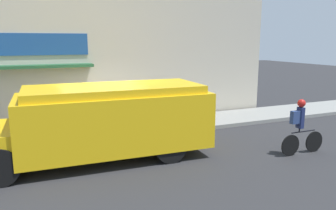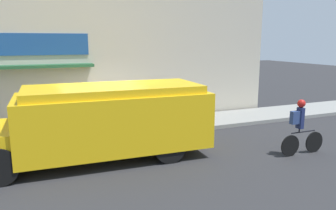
{
  "view_description": "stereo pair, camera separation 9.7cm",
  "coord_description": "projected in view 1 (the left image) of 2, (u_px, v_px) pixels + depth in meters",
  "views": [
    {
      "loc": [
        -2.03,
        -10.05,
        3.2
      ],
      "look_at": [
        2.15,
        -0.2,
        1.1
      ],
      "focal_mm": 35.0,
      "sensor_mm": 36.0,
      "label": 1
    },
    {
      "loc": [
        -1.94,
        -10.09,
        3.2
      ],
      "look_at": [
        2.15,
        -0.2,
        1.1
      ],
      "focal_mm": 35.0,
      "sensor_mm": 36.0,
      "label": 2
    }
  ],
  "objects": [
    {
      "name": "cyclist",
      "position": [
        301.0,
        127.0,
        9.24
      ],
      "size": [
        1.51,
        0.22,
        1.61
      ],
      "rotation": [
        0.0,
        0.0,
        0.0
      ],
      "color": "black",
      "rests_on": "ground_plane"
    },
    {
      "name": "sidewalk",
      "position": [
        97.0,
        132.0,
        11.41
      ],
      "size": [
        28.0,
        2.12,
        0.14
      ],
      "color": "gray",
      "rests_on": "ground_plane"
    },
    {
      "name": "ground_plane",
      "position": [
        104.0,
        143.0,
        10.47
      ],
      "size": [
        70.0,
        70.0,
        0.0
      ],
      "primitive_type": "plane",
      "color": "#2B2B2D"
    },
    {
      "name": "storefront",
      "position": [
        87.0,
        60.0,
        12.06
      ],
      "size": [
        15.43,
        0.79,
        4.98
      ],
      "color": "beige",
      "rests_on": "ground_plane"
    },
    {
      "name": "school_bus",
      "position": [
        100.0,
        121.0,
        8.8
      ],
      "size": [
        6.67,
        2.71,
        2.02
      ],
      "rotation": [
        0.0,
        0.0,
        -0.03
      ],
      "color": "yellow",
      "rests_on": "ground_plane"
    }
  ]
}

